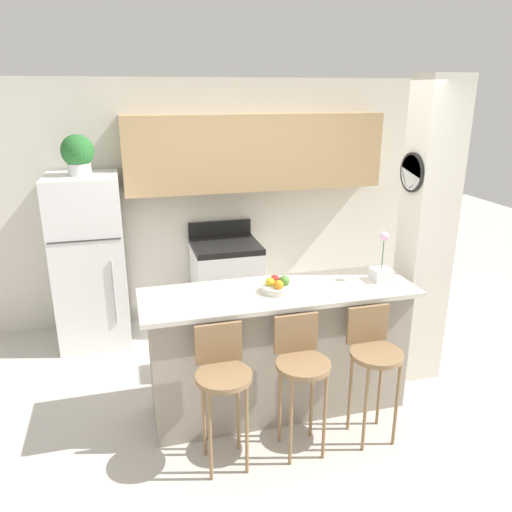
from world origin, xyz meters
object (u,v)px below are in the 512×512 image
object	(u,v)px
bar_stool_right	(374,355)
fruit_bowl	(278,286)
potted_plant_on_fridge	(78,154)
bar_stool_left	(223,376)
bar_stool_mid	(301,365)
orchid_vase	(382,269)
refrigerator	(90,261)
stove_range	(226,283)

from	to	relation	value
bar_stool_right	fruit_bowl	bearing A→B (deg)	139.60
potted_plant_on_fridge	bar_stool_left	bearing A→B (deg)	-66.64
bar_stool_right	bar_stool_left	bearing A→B (deg)	180.00
bar_stool_mid	orchid_vase	xyz separation A→B (m)	(0.83, 0.49, 0.44)
bar_stool_left	refrigerator	bearing A→B (deg)	113.36
bar_stool_right	potted_plant_on_fridge	distance (m)	3.12
bar_stool_mid	orchid_vase	world-z (taller)	orchid_vase
refrigerator	bar_stool_left	world-z (taller)	refrigerator
bar_stool_left	orchid_vase	world-z (taller)	orchid_vase
bar_stool_right	fruit_bowl	world-z (taller)	fruit_bowl
bar_stool_right	potted_plant_on_fridge	bearing A→B (deg)	133.59
bar_stool_mid	bar_stool_right	bearing A→B (deg)	0.00
bar_stool_right	fruit_bowl	size ratio (longest dim) A/B	4.13
bar_stool_right	orchid_vase	size ratio (longest dim) A/B	2.50
potted_plant_on_fridge	fruit_bowl	bearing A→B (deg)	-48.49
bar_stool_mid	stove_range	bearing A→B (deg)	92.22
bar_stool_left	orchid_vase	distance (m)	1.53
potted_plant_on_fridge	fruit_bowl	world-z (taller)	potted_plant_on_fridge
stove_range	fruit_bowl	world-z (taller)	fruit_bowl
bar_stool_left	orchid_vase	size ratio (longest dim) A/B	2.50
fruit_bowl	bar_stool_right	bearing A→B (deg)	-40.40
stove_range	orchid_vase	distance (m)	1.96
bar_stool_right	fruit_bowl	distance (m)	0.84
refrigerator	potted_plant_on_fridge	bearing A→B (deg)	116.55
potted_plant_on_fridge	refrigerator	bearing A→B (deg)	-63.45
potted_plant_on_fridge	orchid_vase	bearing A→B (deg)	-34.98
bar_stool_right	potted_plant_on_fridge	world-z (taller)	potted_plant_on_fridge
stove_range	bar_stool_mid	world-z (taller)	stove_range
bar_stool_right	refrigerator	bearing A→B (deg)	133.59
stove_range	refrigerator	bearing A→B (deg)	-179.18
bar_stool_mid	bar_stool_right	size ratio (longest dim) A/B	1.00
stove_range	bar_stool_left	size ratio (longest dim) A/B	1.09
refrigerator	potted_plant_on_fridge	size ratio (longest dim) A/B	4.55
stove_range	potted_plant_on_fridge	bearing A→B (deg)	-179.18
bar_stool_left	orchid_vase	bearing A→B (deg)	19.67
fruit_bowl	bar_stool_mid	bearing A→B (deg)	-87.33
orchid_vase	fruit_bowl	world-z (taller)	orchid_vase
stove_range	bar_stool_mid	xyz separation A→B (m)	(0.08, -2.10, 0.20)
refrigerator	potted_plant_on_fridge	xyz separation A→B (m)	(-0.00, 0.00, 1.04)
orchid_vase	fruit_bowl	xyz separation A→B (m)	(-0.86, -0.01, -0.05)
bar_stool_right	orchid_vase	xyz separation A→B (m)	(0.29, 0.49, 0.44)
bar_stool_left	potted_plant_on_fridge	size ratio (longest dim) A/B	2.65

